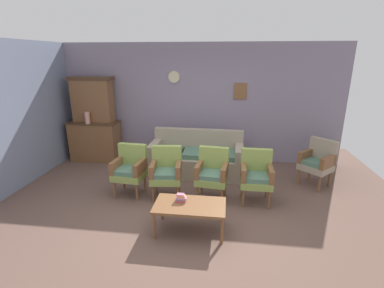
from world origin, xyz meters
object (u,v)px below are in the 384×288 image
at_px(armchair_near_cabinet, 130,168).
at_px(book_stack_on_table, 181,198).
at_px(vase_on_cabinet, 87,118).
at_px(coffee_table, 190,207).
at_px(armchair_by_doorway, 256,174).
at_px(armchair_near_couch_end, 166,170).
at_px(side_cabinet, 96,141).
at_px(floor_vase_by_wall, 330,156).
at_px(armchair_row_middle, 212,172).
at_px(wingback_chair_by_fireplace, 318,161).
at_px(floral_couch, 197,159).

distance_m(armchair_near_cabinet, book_stack_on_table, 1.43).
xyz_separation_m(vase_on_cabinet, coffee_table, (2.68, -2.45, -0.69)).
bearing_deg(vase_on_cabinet, armchair_by_doorway, -21.34).
xyz_separation_m(vase_on_cabinet, armchair_near_couch_end, (2.14, -1.47, -0.56)).
height_order(side_cabinet, floor_vase_by_wall, side_cabinet).
relative_size(vase_on_cabinet, coffee_table, 0.27).
bearing_deg(coffee_table, armchair_row_middle, 76.10).
bearing_deg(armchair_row_middle, coffee_table, -103.90).
relative_size(armchair_row_middle, wingback_chair_by_fireplace, 1.00).
distance_m(armchair_row_middle, book_stack_on_table, 1.02).
relative_size(floral_couch, armchair_by_doorway, 2.17).
relative_size(vase_on_cabinet, book_stack_on_table, 1.71).
bearing_deg(armchair_near_cabinet, wingback_chair_by_fireplace, 13.10).
bearing_deg(armchair_near_cabinet, armchair_row_middle, 0.17).
distance_m(side_cabinet, armchair_near_couch_end, 2.66).
relative_size(floral_couch, book_stack_on_table, 12.48).
bearing_deg(floral_couch, armchair_near_couch_end, -110.07).
xyz_separation_m(armchair_row_middle, book_stack_on_table, (-0.39, -0.94, -0.03)).
distance_m(armchair_row_middle, floor_vase_by_wall, 2.87).
xyz_separation_m(floral_couch, book_stack_on_table, (0.00, -2.02, 0.14)).
bearing_deg(coffee_table, book_stack_on_table, 152.22).
height_order(vase_on_cabinet, armchair_near_cabinet, vase_on_cabinet).
bearing_deg(side_cabinet, coffee_table, -44.92).
height_order(armchair_row_middle, floor_vase_by_wall, armchair_row_middle).
height_order(side_cabinet, book_stack_on_table, side_cabinet).
relative_size(side_cabinet, floral_couch, 0.59).
relative_size(vase_on_cabinet, wingback_chair_by_fireplace, 0.30).
xyz_separation_m(wingback_chair_by_fireplace, floor_vase_by_wall, (0.47, 0.72, -0.15)).
distance_m(armchair_by_doorway, coffee_table, 1.42).
height_order(armchair_by_doorway, coffee_table, armchair_by_doorway).
xyz_separation_m(armchair_near_cabinet, floor_vase_by_wall, (3.90, 1.52, -0.15)).
distance_m(vase_on_cabinet, armchair_near_cabinet, 2.13).
bearing_deg(armchair_near_couch_end, floral_couch, 69.93).
height_order(wingback_chair_by_fireplace, floor_vase_by_wall, wingback_chair_by_fireplace).
distance_m(armchair_near_couch_end, armchair_by_doorway, 1.54).
bearing_deg(coffee_table, side_cabinet, 135.08).
distance_m(side_cabinet, book_stack_on_table, 3.58).
bearing_deg(vase_on_cabinet, side_cabinet, 75.40).
bearing_deg(floor_vase_by_wall, floral_couch, -171.26).
bearing_deg(armchair_near_cabinet, armchair_by_doorway, -0.06).
xyz_separation_m(armchair_near_couch_end, floor_vase_by_wall, (3.24, 1.55, -0.15)).
xyz_separation_m(armchair_near_couch_end, armchair_by_doorway, (1.54, 0.03, 0.00)).
xyz_separation_m(side_cabinet, armchair_row_middle, (2.89, -1.61, 0.03)).
relative_size(side_cabinet, book_stack_on_table, 7.38).
relative_size(armchair_near_couch_end, armchair_by_doorway, 1.00).
distance_m(wingback_chair_by_fireplace, coffee_table, 2.86).
xyz_separation_m(armchair_row_middle, wingback_chair_by_fireplace, (1.97, 0.79, 0.00)).
xyz_separation_m(armchair_near_cabinet, armchair_row_middle, (1.47, 0.00, 0.00)).
distance_m(side_cabinet, armchair_row_middle, 3.31).
height_order(floral_couch, floor_vase_by_wall, floral_couch).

